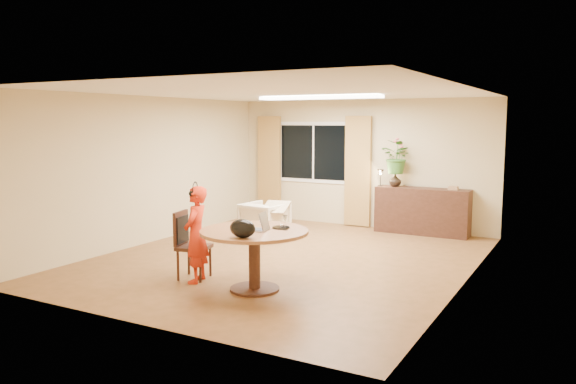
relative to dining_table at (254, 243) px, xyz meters
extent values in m
plane|color=brown|center=(-0.44, 1.61, -0.62)|extent=(6.50, 6.50, 0.00)
plane|color=white|center=(-0.44, 1.61, 1.98)|extent=(6.50, 6.50, 0.00)
plane|color=tan|center=(-0.44, 4.86, 0.68)|extent=(5.50, 0.00, 5.50)
plane|color=tan|center=(-3.19, 1.61, 0.68)|extent=(0.00, 6.50, 6.50)
plane|color=tan|center=(2.31, 1.61, 0.68)|extent=(0.00, 6.50, 6.50)
cube|color=white|center=(-1.54, 4.85, 0.88)|extent=(1.70, 0.02, 1.30)
cube|color=black|center=(-1.54, 4.83, 0.88)|extent=(1.55, 0.01, 1.15)
cube|color=white|center=(-1.54, 4.83, 0.88)|extent=(0.04, 0.01, 1.15)
cube|color=olive|center=(-2.59, 4.77, 0.52)|extent=(0.55, 0.08, 2.25)
cube|color=olive|center=(-0.49, 4.77, 0.52)|extent=(0.55, 0.08, 2.25)
cube|color=white|center=(-0.44, 2.81, 1.94)|extent=(2.20, 0.35, 0.05)
cylinder|color=brown|center=(0.00, 0.00, 0.15)|extent=(1.38, 1.38, 0.04)
cylinder|color=black|center=(0.00, 0.00, -0.25)|extent=(0.15, 0.15, 0.75)
cylinder|color=black|center=(0.00, 0.00, -0.60)|extent=(0.64, 0.64, 0.03)
imported|color=red|center=(-0.89, -0.05, 0.03)|extent=(0.55, 0.44, 1.30)
imported|color=beige|center=(-1.54, 2.81, -0.28)|extent=(0.80, 0.82, 0.68)
cube|color=black|center=(0.90, 4.62, -0.17)|extent=(1.78, 0.44, 0.89)
imported|color=black|center=(0.35, 4.62, 0.40)|extent=(0.30, 0.30, 0.25)
imported|color=#286726|center=(0.39, 4.62, 0.85)|extent=(0.73, 0.69, 0.66)
camera|label=1|loc=(3.74, -5.95, 1.54)|focal=35.00mm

